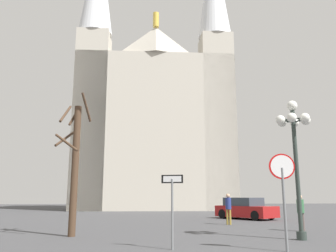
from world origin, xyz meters
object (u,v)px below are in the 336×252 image
at_px(stop_sign, 283,182).
at_px(parked_car_near_red, 245,209).
at_px(cathedral, 155,116).
at_px(one_way_arrow_sign, 172,200).
at_px(pedestrian_walking, 301,209).
at_px(street_lamp, 294,139).
at_px(bare_tree, 75,163).
at_px(pedestrian_standing, 228,206).

relative_size(stop_sign, parked_car_near_red, 0.64).
relative_size(cathedral, one_way_arrow_sign, 15.97).
distance_m(cathedral, pedestrian_walking, 27.38).
distance_m(cathedral, stop_sign, 31.72).
distance_m(stop_sign, street_lamp, 3.47).
bearing_deg(one_way_arrow_sign, parked_car_near_red, 63.94).
distance_m(bare_tree, parked_car_near_red, 13.94).
bearing_deg(parked_car_near_red, cathedral, 108.53).
bearing_deg(street_lamp, pedestrian_standing, 97.66).
bearing_deg(parked_car_near_red, stop_sign, -102.75).
height_order(street_lamp, parked_car_near_red, street_lamp).
xyz_separation_m(street_lamp, pedestrian_walking, (1.45, 2.96, -2.76)).
xyz_separation_m(stop_sign, one_way_arrow_sign, (-3.28, 0.65, -0.55)).
distance_m(stop_sign, pedestrian_standing, 9.35).
bearing_deg(pedestrian_standing, bare_tree, -147.26).
height_order(bare_tree, pedestrian_standing, bare_tree).
relative_size(cathedral, stop_sign, 12.50).
height_order(cathedral, street_lamp, cathedral).
xyz_separation_m(bare_tree, parked_car_near_red, (10.06, 9.39, -2.22)).
xyz_separation_m(stop_sign, bare_tree, (-6.96, 4.32, 0.91)).
xyz_separation_m(street_lamp, parked_car_near_red, (1.45, 11.22, -3.06)).
relative_size(bare_tree, pedestrian_standing, 3.43).
bearing_deg(stop_sign, parked_car_near_red, 77.25).
height_order(stop_sign, bare_tree, bare_tree).
height_order(street_lamp, pedestrian_standing, street_lamp).
bearing_deg(pedestrian_standing, stop_sign, -94.57).
xyz_separation_m(stop_sign, pedestrian_walking, (3.10, 5.45, -1.01)).
relative_size(parked_car_near_red, pedestrian_walking, 2.71).
distance_m(cathedral, pedestrian_standing, 23.51).
height_order(cathedral, one_way_arrow_sign, cathedral).
height_order(one_way_arrow_sign, bare_tree, bare_tree).
relative_size(one_way_arrow_sign, pedestrian_standing, 1.32).
height_order(stop_sign, one_way_arrow_sign, stop_sign).
xyz_separation_m(stop_sign, pedestrian_standing, (0.74, 9.27, -0.97)).
relative_size(stop_sign, pedestrian_standing, 1.68).
relative_size(one_way_arrow_sign, bare_tree, 0.38).
distance_m(stop_sign, bare_tree, 8.24).
distance_m(one_way_arrow_sign, street_lamp, 5.75).
distance_m(one_way_arrow_sign, pedestrian_walking, 8.00).
xyz_separation_m(parked_car_near_red, pedestrian_standing, (-2.36, -4.44, 0.34)).
relative_size(street_lamp, pedestrian_standing, 3.11).
bearing_deg(cathedral, parked_car_near_red, -71.47).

